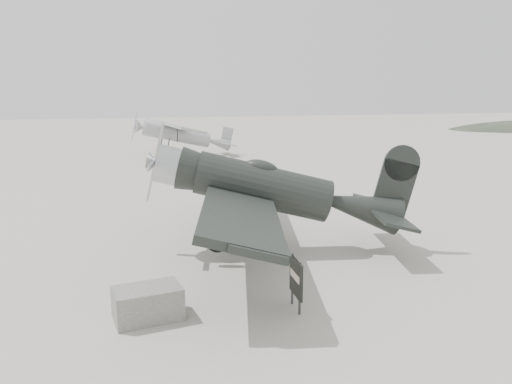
# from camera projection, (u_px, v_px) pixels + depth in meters

# --- Properties ---
(ground) EXTENTS (160.00, 160.00, 0.00)m
(ground) POSITION_uv_depth(u_px,v_px,m) (267.00, 232.00, 19.50)
(ground) COLOR #9A9689
(ground) RESTS_ON ground
(lowwing_monoplane) EXTENTS (9.05, 12.54, 4.03)m
(lowwing_monoplane) POSITION_uv_depth(u_px,v_px,m) (275.00, 190.00, 16.84)
(lowwing_monoplane) COLOR black
(lowwing_monoplane) RESTS_ON ground
(highwing_monoplane) EXTENTS (8.28, 11.60, 3.27)m
(highwing_monoplane) POSITION_uv_depth(u_px,v_px,m) (181.00, 132.00, 40.26)
(highwing_monoplane) COLOR gray
(highwing_monoplane) RESTS_ON ground
(equipment_block) EXTENTS (1.75, 1.26, 0.80)m
(equipment_block) POSITION_uv_depth(u_px,v_px,m) (148.00, 303.00, 12.09)
(equipment_block) COLOR #5F5D58
(equipment_block) RESTS_ON ground
(sign_board) EXTENTS (0.09, 0.94, 1.36)m
(sign_board) POSITION_uv_depth(u_px,v_px,m) (296.00, 279.00, 12.54)
(sign_board) COLOR #333333
(sign_board) RESTS_ON ground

